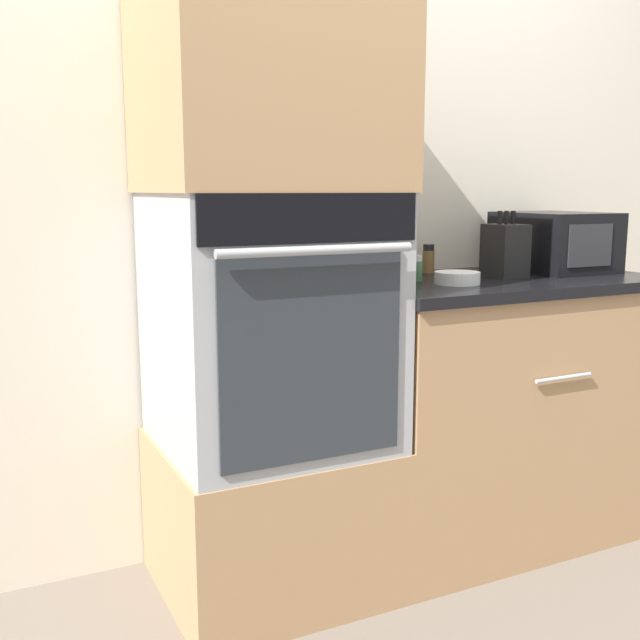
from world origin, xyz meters
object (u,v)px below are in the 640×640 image
object	(u,v)px
microwave	(554,242)
condiment_jar_mid	(428,259)
condiment_jar_near	(417,269)
knife_block	(505,250)
wall_oven	(269,320)
bowl	(457,278)

from	to	relation	value
microwave	condiment_jar_mid	bearing A→B (deg)	161.31
microwave	condiment_jar_near	xyz separation A→B (m)	(-0.62, -0.04, -0.07)
knife_block	condiment_jar_near	xyz separation A→B (m)	(-0.34, 0.03, -0.05)
wall_oven	bowl	size ratio (longest dim) A/B	5.14
condiment_jar_near	condiment_jar_mid	bearing A→B (deg)	47.49
knife_block	condiment_jar_mid	world-z (taller)	knife_block
wall_oven	condiment_jar_mid	xyz separation A→B (m)	(0.71, 0.23, 0.13)
wall_oven	knife_block	bearing A→B (deg)	0.65
wall_oven	microwave	world-z (taller)	wall_oven
knife_block	condiment_jar_near	world-z (taller)	knife_block
condiment_jar_near	condiment_jar_mid	distance (m)	0.26
microwave	condiment_jar_near	distance (m)	0.62
condiment_jar_near	condiment_jar_mid	size ratio (longest dim) A/B	0.81
knife_block	bowl	world-z (taller)	knife_block
bowl	condiment_jar_near	bearing A→B (deg)	119.78
microwave	bowl	world-z (taller)	microwave
knife_block	condiment_jar_mid	size ratio (longest dim) A/B	2.19
wall_oven	condiment_jar_mid	size ratio (longest dim) A/B	7.24
microwave	knife_block	world-z (taller)	knife_block
microwave	knife_block	xyz separation A→B (m)	(-0.28, -0.07, -0.02)
bowl	wall_oven	bearing A→B (deg)	171.95
microwave	wall_oven	bearing A→B (deg)	-176.25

